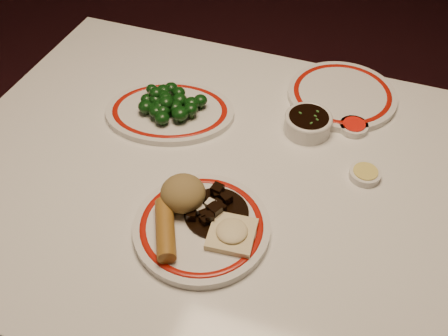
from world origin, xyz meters
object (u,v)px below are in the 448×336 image
broccoli_pile (167,103)px  main_plate (202,227)px  rice_mound (183,193)px  spring_roll (165,229)px  fried_wonton (232,233)px  stirfry_heap (213,209)px  broccoli_plate (170,112)px  dining_table (228,203)px  soy_bowl (308,124)px

broccoli_pile → main_plate: bearing=-54.9°
rice_mound → broccoli_pile: bearing=120.7°
spring_roll → broccoli_pile: (-0.14, 0.32, 0.00)m
spring_roll → fried_wonton: bearing=-8.4°
stirfry_heap → fried_wonton: bearing=-38.6°
broccoli_plate → fried_wonton: bearing=-48.6°
spring_roll → broccoli_pile: bearing=86.9°
rice_mound → stirfry_heap: size_ratio=0.69×
main_plate → spring_roll: size_ratio=2.21×
rice_mound → spring_roll: 0.08m
rice_mound → fried_wonton: bearing=-19.8°
spring_roll → stirfry_heap: 0.10m
main_plate → fried_wonton: bearing=-5.4°
dining_table → rice_mound: size_ratio=14.13×
spring_roll → broccoli_plate: 0.36m
dining_table → broccoli_plate: broccoli_plate is taller
dining_table → main_plate: main_plate is taller
spring_roll → rice_mound: bearing=61.9°
spring_roll → stirfry_heap: spring_roll is taller
broccoli_plate → soy_bowl: bearing=10.1°
dining_table → broccoli_plate: bearing=145.5°
dining_table → broccoli_plate: size_ratio=3.47×
dining_table → soy_bowl: 0.25m
dining_table → soy_bowl: bearing=57.2°
stirfry_heap → spring_roll: bearing=-127.7°
rice_mound → broccoli_plate: 0.29m
fried_wonton → broccoli_plate: fried_wonton is taller
broccoli_pile → soy_bowl: size_ratio=1.49×
broccoli_pile → dining_table: bearing=-33.1°
broccoli_pile → fried_wonton: bearing=-47.9°
spring_roll → soy_bowl: spring_roll is taller
dining_table → spring_roll: (-0.05, -0.19, 0.13)m
main_plate → broccoli_pile: (-0.19, 0.28, 0.03)m
stirfry_heap → broccoli_plate: bearing=129.3°
spring_roll → broccoli_plate: spring_roll is taller
main_plate → stirfry_heap: stirfry_heap is taller
fried_wonton → soy_bowl: (0.06, 0.34, -0.01)m
stirfry_heap → soy_bowl: bearing=70.2°
fried_wonton → broccoli_pile: size_ratio=0.59×
dining_table → spring_roll: 0.24m
rice_mound → fried_wonton: (0.11, -0.04, -0.02)m
dining_table → soy_bowl: size_ratio=11.60×
rice_mound → fried_wonton: rice_mound is taller
dining_table → rice_mound: rice_mound is taller
broccoli_plate → broccoli_pile: bearing=-108.8°
dining_table → broccoli_plate: (-0.19, 0.13, 0.10)m
broccoli_pile → soy_bowl: (0.31, 0.06, -0.02)m
fried_wonton → stirfry_heap: size_ratio=0.74×
main_plate → broccoli_plate: (-0.19, 0.28, -0.00)m
broccoli_pile → soy_bowl: bearing=11.0°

